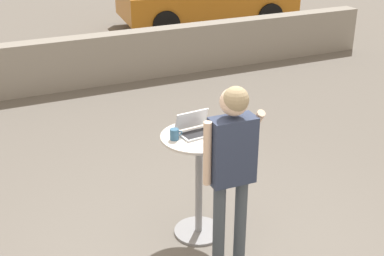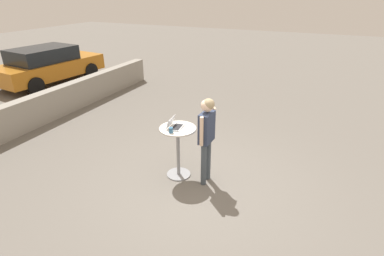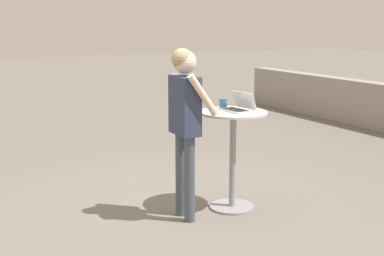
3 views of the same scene
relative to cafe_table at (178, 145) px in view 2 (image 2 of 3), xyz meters
name	(u,v)px [view 2 (image 2 of 3)]	position (x,y,z in m)	size (l,w,h in m)	color
ground_plane	(200,185)	(-0.16, -0.57, -0.70)	(50.00, 50.00, 0.00)	slate
pavement_kerb	(11,121)	(-0.16, 4.83, -0.26)	(12.12, 0.35, 0.88)	gray
cafe_table	(178,145)	(0.00, 0.00, 0.00)	(0.73, 0.73, 1.09)	gray
laptop	(175,125)	(0.00, 0.06, 0.43)	(0.37, 0.30, 0.20)	silver
coffee_mug	(171,130)	(-0.24, 0.02, 0.44)	(0.12, 0.08, 0.10)	#336084
standing_person	(207,130)	(0.02, -0.60, 0.45)	(0.54, 0.38, 1.78)	#424C56
parked_car_near_street	(48,65)	(3.93, 7.95, 0.06)	(4.42, 2.28, 1.47)	#B76B19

